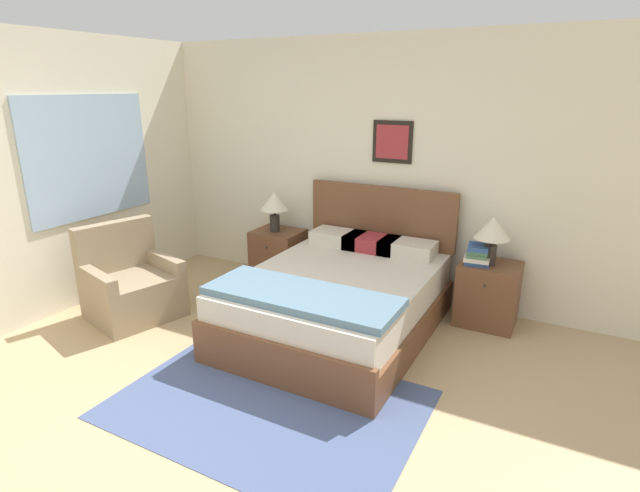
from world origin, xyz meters
TOP-DOWN VIEW (x-y plane):
  - ground_plane at (0.00, 0.00)m, footprint 16.00×16.00m
  - wall_back at (0.00, 2.82)m, footprint 7.09×0.09m
  - wall_left at (-2.37, 1.40)m, footprint 0.08×5.19m
  - area_rug_main at (0.28, 0.52)m, footprint 2.08×1.45m
  - bed at (0.23, 1.76)m, footprint 1.55×2.03m
  - armchair at (-1.66, 1.10)m, footprint 0.88×0.92m
  - nightstand_near_window at (-0.91, 2.53)m, footprint 0.52×0.46m
  - nightstand_by_door at (1.37, 2.53)m, footprint 0.52×0.46m
  - table_lamp_near_window at (-0.93, 2.50)m, footprint 0.31×0.31m
  - table_lamp_by_door at (1.36, 2.50)m, footprint 0.31×0.31m
  - book_thick_bottom at (1.25, 2.48)m, footprint 0.24×0.26m
  - book_hardcover_middle at (1.25, 2.48)m, footprint 0.24×0.28m
  - book_novel_upper at (1.25, 2.48)m, footprint 0.20×0.27m
  - book_slim_near_top at (1.25, 2.48)m, footprint 0.20×0.24m
  - book_paperback_top at (1.25, 2.48)m, footprint 0.20×0.25m

SIDE VIEW (x-z plane):
  - ground_plane at x=0.00m, z-range 0.00..0.00m
  - area_rug_main at x=0.28m, z-range 0.00..0.01m
  - armchair at x=-1.66m, z-range -0.15..0.74m
  - nightstand_near_window at x=-0.91m, z-range 0.00..0.59m
  - nightstand_by_door at x=1.37m, z-range 0.00..0.59m
  - bed at x=0.23m, z-range -0.27..0.89m
  - book_thick_bottom at x=1.25m, z-range 0.59..0.62m
  - book_hardcover_middle at x=1.25m, z-range 0.62..0.66m
  - book_novel_upper at x=1.25m, z-range 0.66..0.69m
  - book_slim_near_top at x=1.25m, z-range 0.69..0.72m
  - book_paperback_top at x=1.25m, z-range 0.72..0.76m
  - table_lamp_near_window at x=-0.93m, z-range 0.68..1.12m
  - table_lamp_by_door at x=1.36m, z-range 0.68..1.12m
  - wall_back at x=0.00m, z-range 0.00..2.60m
  - wall_left at x=-2.37m, z-range 0.01..2.61m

